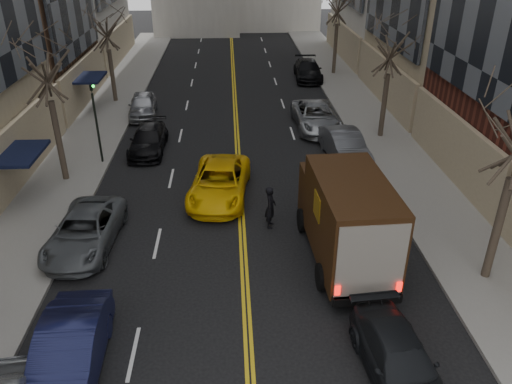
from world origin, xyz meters
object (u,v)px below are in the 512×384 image
at_px(observer_sedan, 399,361).
at_px(pedestrian, 270,207).
at_px(ups_truck, 346,218).
at_px(taxi, 219,182).

distance_m(observer_sedan, pedestrian, 8.92).
distance_m(ups_truck, pedestrian, 3.72).
bearing_deg(pedestrian, observer_sedan, -150.19).
relative_size(ups_truck, taxi, 1.19).
bearing_deg(pedestrian, taxi, 48.69).
height_order(taxi, pedestrian, pedestrian).
bearing_deg(pedestrian, ups_truck, -123.27).
xyz_separation_m(ups_truck, pedestrian, (-2.61, 2.50, -0.87)).
xyz_separation_m(observer_sedan, pedestrian, (-2.95, 8.41, 0.28)).
distance_m(ups_truck, taxi, 7.22).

